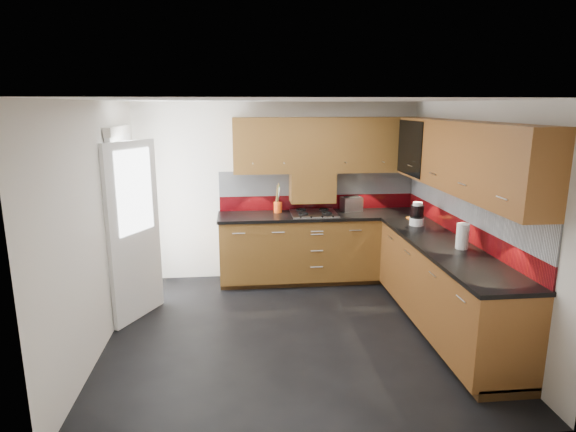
{
  "coord_description": "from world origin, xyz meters",
  "views": [
    {
      "loc": [
        -0.53,
        -4.68,
        2.36
      ],
      "look_at": [
        0.02,
        0.65,
        1.12
      ],
      "focal_mm": 30.0,
      "sensor_mm": 36.0,
      "label": 1
    }
  ],
  "objects": [
    {
      "name": "toaster",
      "position": [
        0.99,
        1.64,
        1.04
      ],
      "size": [
        0.3,
        0.22,
        0.2
      ],
      "color": "silver",
      "rests_on": "countertop"
    },
    {
      "name": "utensil_pot",
      "position": [
        -0.02,
        1.64,
        1.03
      ],
      "size": [
        0.11,
        0.11,
        0.4
      ],
      "color": "#DE4C14",
      "rests_on": "countertop"
    },
    {
      "name": "countertop",
      "position": [
        1.05,
        0.7,
        0.92
      ],
      "size": [
        2.72,
        3.22,
        0.04
      ],
      "color": "black",
      "rests_on": "base_cabinets"
    },
    {
      "name": "back_door",
      "position": [
        -1.78,
        0.75,
        1.03
      ],
      "size": [
        0.42,
        1.19,
        2.04
      ],
      "color": "white",
      "rests_on": "room"
    },
    {
      "name": "paper_towel",
      "position": [
        1.69,
        -0.23,
        1.07
      ],
      "size": [
        0.14,
        0.14,
        0.26
      ],
      "primitive_type": "cylinder",
      "rotation": [
        0.0,
        0.0,
        0.1
      ],
      "color": "white",
      "rests_on": "countertop"
    },
    {
      "name": "backsplash",
      "position": [
        1.28,
        0.93,
        1.21
      ],
      "size": [
        2.7,
        3.2,
        0.54
      ],
      "color": "maroon",
      "rests_on": "countertop"
    },
    {
      "name": "base_cabinets",
      "position": [
        1.07,
        0.72,
        0.44
      ],
      "size": [
        2.7,
        3.2,
        0.95
      ],
      "color": "#593A13",
      "rests_on": "room"
    },
    {
      "name": "gas_hob",
      "position": [
        0.45,
        1.47,
        0.96
      ],
      "size": [
        0.61,
        0.53,
        0.05
      ],
      "color": "silver",
      "rests_on": "countertop"
    },
    {
      "name": "orange_cloth",
      "position": [
        1.65,
        1.08,
        0.95
      ],
      "size": [
        0.13,
        0.11,
        0.01
      ],
      "primitive_type": "cube",
      "rotation": [
        0.0,
        0.0,
        -0.04
      ],
      "color": "orange",
      "rests_on": "countertop"
    },
    {
      "name": "extractor_hood",
      "position": [
        0.45,
        1.64,
        1.28
      ],
      "size": [
        0.6,
        0.33,
        0.4
      ],
      "primitive_type": "cube",
      "color": "#593A13",
      "rests_on": "room"
    },
    {
      "name": "food_processor",
      "position": [
        1.59,
        0.76,
        1.07
      ],
      "size": [
        0.17,
        0.17,
        0.28
      ],
      "color": "white",
      "rests_on": "countertop"
    },
    {
      "name": "upper_cabinets",
      "position": [
        1.23,
        0.78,
        1.84
      ],
      "size": [
        2.5,
        3.2,
        0.72
      ],
      "color": "#593A13",
      "rests_on": "room"
    },
    {
      "name": "room",
      "position": [
        0.0,
        0.0,
        1.5
      ],
      "size": [
        4.0,
        3.8,
        2.64
      ],
      "color": "black"
    },
    {
      "name": "glass_cabinet",
      "position": [
        1.71,
        1.07,
        1.87
      ],
      "size": [
        0.32,
        0.8,
        0.66
      ],
      "color": "black",
      "rests_on": "room"
    }
  ]
}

